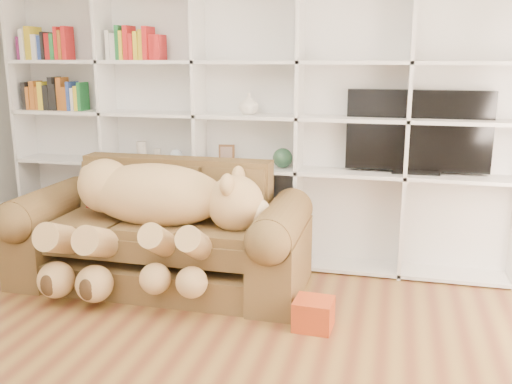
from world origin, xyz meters
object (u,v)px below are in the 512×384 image
(sofa, at_px, (163,239))
(gift_box, at_px, (314,314))
(tv, at_px, (418,132))
(teddy_bear, at_px, (152,209))

(sofa, height_order, gift_box, sofa)
(sofa, bearing_deg, tv, 19.70)
(gift_box, xyz_separation_m, tv, (0.64, 1.22, 1.10))
(gift_box, bearing_deg, tv, 62.24)
(teddy_bear, xyz_separation_m, tv, (1.94, 0.89, 0.53))
(gift_box, bearing_deg, teddy_bear, 165.75)
(teddy_bear, relative_size, tv, 1.44)
(gift_box, distance_m, tv, 1.76)
(teddy_bear, distance_m, gift_box, 1.45)
(teddy_bear, height_order, gift_box, teddy_bear)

